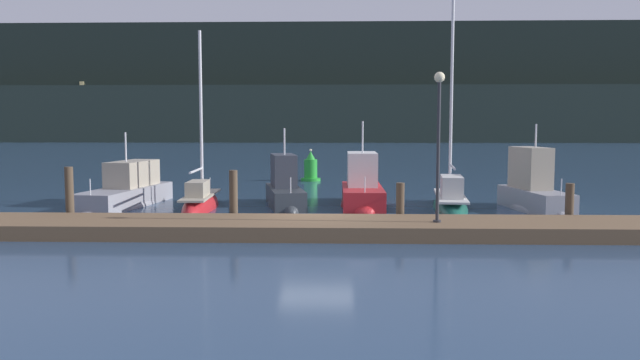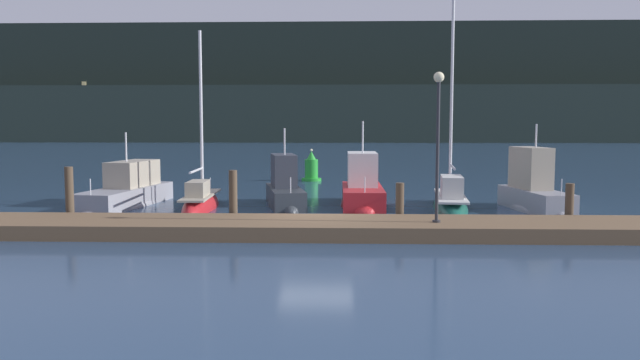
{
  "view_description": "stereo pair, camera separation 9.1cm",
  "coord_description": "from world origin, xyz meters",
  "px_view_note": "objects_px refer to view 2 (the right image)",
  "views": [
    {
      "loc": [
        0.76,
        -20.84,
        3.46
      ],
      "look_at": [
        0.0,
        3.57,
        1.2
      ],
      "focal_mm": 35.0,
      "sensor_mm": 36.0,
      "label": 1
    },
    {
      "loc": [
        0.85,
        -20.84,
        3.46
      ],
      "look_at": [
        0.0,
        3.57,
        1.2
      ],
      "focal_mm": 35.0,
      "sensor_mm": 36.0,
      "label": 2
    }
  ],
  "objects_px": {
    "dock_lamppost": "(438,124)",
    "motorboat_berth_4": "(362,196)",
    "sailboat_berth_5": "(450,204)",
    "channel_buoy": "(311,169)",
    "motorboat_berth_3": "(285,197)",
    "motorboat_berth_1": "(127,197)",
    "motorboat_berth_6": "(534,198)",
    "sailboat_berth_2": "(201,205)"
  },
  "relations": [
    {
      "from": "dock_lamppost",
      "to": "motorboat_berth_4",
      "type": "bearing_deg",
      "value": 105.58
    },
    {
      "from": "sailboat_berth_5",
      "to": "channel_buoy",
      "type": "relative_size",
      "value": 4.84
    },
    {
      "from": "motorboat_berth_3",
      "to": "channel_buoy",
      "type": "distance_m",
      "value": 11.2
    },
    {
      "from": "motorboat_berth_3",
      "to": "motorboat_berth_1",
      "type": "bearing_deg",
      "value": -178.88
    },
    {
      "from": "sailboat_berth_5",
      "to": "channel_buoy",
      "type": "height_order",
      "value": "sailboat_berth_5"
    },
    {
      "from": "motorboat_berth_1",
      "to": "motorboat_berth_4",
      "type": "relative_size",
      "value": 1.25
    },
    {
      "from": "motorboat_berth_1",
      "to": "sailboat_berth_5",
      "type": "distance_m",
      "value": 13.35
    },
    {
      "from": "motorboat_berth_4",
      "to": "motorboat_berth_6",
      "type": "bearing_deg",
      "value": -10.72
    },
    {
      "from": "channel_buoy",
      "to": "motorboat_berth_6",
      "type": "bearing_deg",
      "value": -52.32
    },
    {
      "from": "motorboat_berth_4",
      "to": "channel_buoy",
      "type": "bearing_deg",
      "value": 103.77
    },
    {
      "from": "motorboat_berth_6",
      "to": "dock_lamppost",
      "type": "xyz_separation_m",
      "value": [
        -4.72,
        -5.91,
        2.95
      ]
    },
    {
      "from": "motorboat_berth_3",
      "to": "channel_buoy",
      "type": "height_order",
      "value": "motorboat_berth_3"
    },
    {
      "from": "motorboat_berth_3",
      "to": "sailboat_berth_5",
      "type": "relative_size",
      "value": 0.54
    },
    {
      "from": "motorboat_berth_6",
      "to": "dock_lamppost",
      "type": "height_order",
      "value": "dock_lamppost"
    },
    {
      "from": "dock_lamppost",
      "to": "sailboat_berth_5",
      "type": "bearing_deg",
      "value": 76.49
    },
    {
      "from": "motorboat_berth_4",
      "to": "motorboat_berth_1",
      "type": "bearing_deg",
      "value": -177.52
    },
    {
      "from": "motorboat_berth_6",
      "to": "channel_buoy",
      "type": "xyz_separation_m",
      "value": [
        -9.39,
        12.16,
        0.22
      ]
    },
    {
      "from": "sailboat_berth_2",
      "to": "sailboat_berth_5",
      "type": "distance_m",
      "value": 10.08
    },
    {
      "from": "sailboat_berth_5",
      "to": "dock_lamppost",
      "type": "distance_m",
      "value": 7.26
    },
    {
      "from": "motorboat_berth_3",
      "to": "dock_lamppost",
      "type": "relative_size",
      "value": 1.1
    },
    {
      "from": "motorboat_berth_4",
      "to": "sailboat_berth_5",
      "type": "distance_m",
      "value": 3.63
    },
    {
      "from": "sailboat_berth_5",
      "to": "dock_lamppost",
      "type": "bearing_deg",
      "value": -103.51
    },
    {
      "from": "motorboat_berth_3",
      "to": "sailboat_berth_2",
      "type": "bearing_deg",
      "value": -163.9
    },
    {
      "from": "motorboat_berth_1",
      "to": "channel_buoy",
      "type": "bearing_deg",
      "value": 57.7
    },
    {
      "from": "motorboat_berth_1",
      "to": "motorboat_berth_4",
      "type": "height_order",
      "value": "motorboat_berth_4"
    },
    {
      "from": "motorboat_berth_3",
      "to": "dock_lamppost",
      "type": "bearing_deg",
      "value": -52.76
    },
    {
      "from": "sailboat_berth_5",
      "to": "channel_buoy",
      "type": "xyz_separation_m",
      "value": [
        -6.19,
        11.74,
        0.51
      ]
    },
    {
      "from": "motorboat_berth_3",
      "to": "motorboat_berth_4",
      "type": "relative_size",
      "value": 0.95
    },
    {
      "from": "motorboat_berth_3",
      "to": "channel_buoy",
      "type": "relative_size",
      "value": 2.6
    },
    {
      "from": "motorboat_berth_1",
      "to": "sailboat_berth_5",
      "type": "relative_size",
      "value": 0.71
    },
    {
      "from": "motorboat_berth_4",
      "to": "sailboat_berth_5",
      "type": "bearing_deg",
      "value": -13.65
    },
    {
      "from": "sailboat_berth_2",
      "to": "channel_buoy",
      "type": "height_order",
      "value": "sailboat_berth_2"
    },
    {
      "from": "sailboat_berth_5",
      "to": "sailboat_berth_2",
      "type": "bearing_deg",
      "value": -177.74
    },
    {
      "from": "channel_buoy",
      "to": "dock_lamppost",
      "type": "relative_size",
      "value": 0.42
    },
    {
      "from": "motorboat_berth_6",
      "to": "dock_lamppost",
      "type": "distance_m",
      "value": 8.12
    },
    {
      "from": "sailboat_berth_2",
      "to": "sailboat_berth_5",
      "type": "relative_size",
      "value": 0.85
    },
    {
      "from": "sailboat_berth_2",
      "to": "dock_lamppost",
      "type": "relative_size",
      "value": 1.73
    },
    {
      "from": "dock_lamppost",
      "to": "channel_buoy",
      "type": "bearing_deg",
      "value": 104.49
    },
    {
      "from": "dock_lamppost",
      "to": "motorboat_berth_1",
      "type": "bearing_deg",
      "value": 150.25
    },
    {
      "from": "motorboat_berth_3",
      "to": "sailboat_berth_5",
      "type": "xyz_separation_m",
      "value": [
        6.75,
        -0.56,
        -0.16
      ]
    },
    {
      "from": "sailboat_berth_5",
      "to": "channel_buoy",
      "type": "bearing_deg",
      "value": 117.79
    },
    {
      "from": "sailboat_berth_2",
      "to": "motorboat_berth_3",
      "type": "height_order",
      "value": "sailboat_berth_2"
    }
  ]
}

